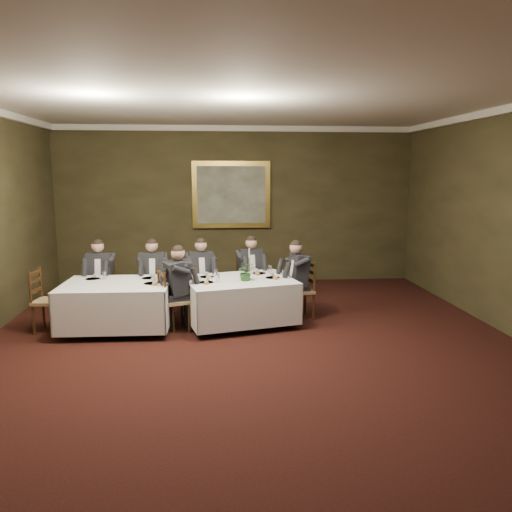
{
  "coord_description": "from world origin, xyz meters",
  "views": [
    {
      "loc": [
        -0.54,
        -6.29,
        2.5
      ],
      "look_at": [
        0.15,
        1.67,
        1.15
      ],
      "focal_mm": 35.0,
      "sensor_mm": 36.0,
      "label": 1
    }
  ],
  "objects": [
    {
      "name": "ground",
      "position": [
        0.0,
        0.0,
        0.0
      ],
      "size": [
        10.0,
        10.0,
        0.0
      ],
      "primitive_type": "plane",
      "color": "black",
      "rests_on": "ground"
    },
    {
      "name": "ceiling",
      "position": [
        0.0,
        0.0,
        3.5
      ],
      "size": [
        8.0,
        10.0,
        0.1
      ],
      "primitive_type": "cube",
      "color": "silver",
      "rests_on": "back_wall"
    },
    {
      "name": "back_wall",
      "position": [
        0.0,
        5.0,
        1.75
      ],
      "size": [
        8.0,
        0.1,
        3.5
      ],
      "primitive_type": "cube",
      "color": "#2D2B16",
      "rests_on": "ground"
    },
    {
      "name": "front_wall",
      "position": [
        0.0,
        -5.0,
        1.75
      ],
      "size": [
        8.0,
        0.1,
        3.5
      ],
      "primitive_type": "cube",
      "color": "#2D2B16",
      "rests_on": "ground"
    },
    {
      "name": "crown_molding",
      "position": [
        0.0,
        0.0,
        3.44
      ],
      "size": [
        8.0,
        10.0,
        0.12
      ],
      "color": "white",
      "rests_on": "back_wall"
    },
    {
      "name": "table_main",
      "position": [
        -0.12,
        1.69,
        0.45
      ],
      "size": [
        1.98,
        1.68,
        0.67
      ],
      "rotation": [
        0.0,
        0.0,
        0.24
      ],
      "color": "black",
      "rests_on": "ground"
    },
    {
      "name": "table_second",
      "position": [
        -2.07,
        1.57,
        0.45
      ],
      "size": [
        1.73,
        1.34,
        0.67
      ],
      "rotation": [
        0.0,
        0.0,
        -0.02
      ],
      "color": "black",
      "rests_on": "ground"
    },
    {
      "name": "chair_main_backleft",
      "position": [
        -0.78,
        2.45,
        0.28
      ],
      "size": [
        0.53,
        0.51,
        1.0
      ],
      "rotation": [
        0.0,
        0.0,
        3.39
      ],
      "color": "olive",
      "rests_on": "ground"
    },
    {
      "name": "diner_main_backleft",
      "position": [
        -0.77,
        2.43,
        0.51
      ],
      "size": [
        0.5,
        0.56,
        1.35
      ],
      "rotation": [
        0.0,
        0.0,
        3.39
      ],
      "color": "black",
      "rests_on": "chair_main_backleft"
    },
    {
      "name": "chair_main_backright",
      "position": [
        0.12,
        2.66,
        0.28
      ],
      "size": [
        0.53,
        0.51,
        1.0
      ],
      "rotation": [
        0.0,
        0.0,
        3.39
      ],
      "color": "olive",
      "rests_on": "ground"
    },
    {
      "name": "diner_main_backright",
      "position": [
        0.13,
        2.65,
        0.51
      ],
      "size": [
        0.5,
        0.56,
        1.35
      ],
      "rotation": [
        0.0,
        0.0,
        3.39
      ],
      "color": "black",
      "rests_on": "chair_main_backright"
    },
    {
      "name": "chair_main_endleft",
      "position": [
        -1.18,
        1.44,
        0.28
      ],
      "size": [
        0.55,
        0.56,
        1.0
      ],
      "rotation": [
        0.0,
        0.0,
        -1.22
      ],
      "color": "olive",
      "rests_on": "ground"
    },
    {
      "name": "diner_main_endleft",
      "position": [
        -1.17,
        1.44,
        0.51
      ],
      "size": [
        0.59,
        0.54,
        1.35
      ],
      "rotation": [
        0.0,
        0.0,
        -1.22
      ],
      "color": "black",
      "rests_on": "chair_main_endleft"
    },
    {
      "name": "chair_main_endright",
      "position": [
        0.94,
        1.95,
        0.28
      ],
      "size": [
        0.5,
        0.51,
        1.0
      ],
      "rotation": [
        0.0,
        0.0,
        1.77
      ],
      "color": "olive",
      "rests_on": "ground"
    },
    {
      "name": "diner_main_endright",
      "position": [
        0.93,
        1.95,
        0.51
      ],
      "size": [
        0.55,
        0.49,
        1.35
      ],
      "rotation": [
        0.0,
        0.0,
        1.77
      ],
      "color": "black",
      "rests_on": "chair_main_endright"
    },
    {
      "name": "chair_sec_backleft",
      "position": [
        -2.51,
        2.46,
        0.28
      ],
      "size": [
        0.47,
        0.45,
        1.0
      ],
      "rotation": [
        0.0,
        0.0,
        3.08
      ],
      "color": "olive",
      "rests_on": "ground"
    },
    {
      "name": "diner_sec_backleft",
      "position": [
        -2.51,
        2.45,
        0.51
      ],
      "size": [
        0.44,
        0.5,
        1.35
      ],
      "rotation": [
        0.0,
        0.0,
        3.08
      ],
      "color": "black",
      "rests_on": "chair_sec_backleft"
    },
    {
      "name": "chair_sec_backright",
      "position": [
        -1.6,
        2.43,
        0.28
      ],
      "size": [
        0.45,
        0.44,
        1.0
      ],
      "rotation": [
        0.0,
        0.0,
        3.18
      ],
      "color": "olive",
      "rests_on": "ground"
    },
    {
      "name": "diner_sec_backright",
      "position": [
        -1.6,
        2.42,
        0.51
      ],
      "size": [
        0.43,
        0.49,
        1.35
      ],
      "rotation": [
        0.0,
        0.0,
        3.18
      ],
      "color": "black",
      "rests_on": "chair_sec_backright"
    },
    {
      "name": "chair_sec_endright",
      "position": [
        -1.0,
        1.55,
        0.28
      ],
      "size": [
        0.45,
        0.47,
        1.0
      ],
      "rotation": [
        0.0,
        0.0,
        1.64
      ],
      "color": "olive",
      "rests_on": "ground"
    },
    {
      "name": "diner_sec_endright",
      "position": [
        -1.01,
        1.55,
        0.51
      ],
      "size": [
        0.51,
        0.44,
        1.35
      ],
      "rotation": [
        0.0,
        0.0,
        1.64
      ],
      "color": "black",
      "rests_on": "chair_sec_endright"
    },
    {
      "name": "chair_sec_endleft",
      "position": [
        -3.15,
        1.6,
        0.28
      ],
      "size": [
        0.46,
        0.48,
        1.0
      ],
      "rotation": [
        0.0,
        0.0,
        -1.66
      ],
      "color": "olive",
      "rests_on": "ground"
    },
    {
      "name": "centerpiece",
      "position": [
        -0.02,
        1.58,
        0.92
      ],
      "size": [
        0.34,
        0.31,
        0.31
      ],
      "primitive_type": "imported",
      "rotation": [
        0.0,
        0.0,
        0.29
      ],
      "color": "#2D5926",
      "rests_on": "table_main"
    },
    {
      "name": "candlestick",
      "position": [
        0.04,
        1.69,
        0.96
      ],
      "size": [
        0.08,
        0.08,
        0.52
      ],
      "color": "#BB8E39",
      "rests_on": "table_main"
    },
    {
      "name": "place_setting_table_main",
      "position": [
        -0.6,
        1.96,
        0.8
      ],
      "size": [
        0.33,
        0.32,
        0.14
      ],
      "color": "white",
      "rests_on": "table_main"
    },
    {
      "name": "place_setting_table_second",
      "position": [
        -2.47,
        1.97,
        0.8
      ],
      "size": [
        0.33,
        0.31,
        0.14
      ],
      "color": "white",
      "rests_on": "table_second"
    },
    {
      "name": "painting",
      "position": [
        -0.12,
        4.94,
        2.0
      ],
      "size": [
        1.74,
        0.09,
        1.49
      ],
      "color": "gold",
      "rests_on": "back_wall"
    }
  ]
}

